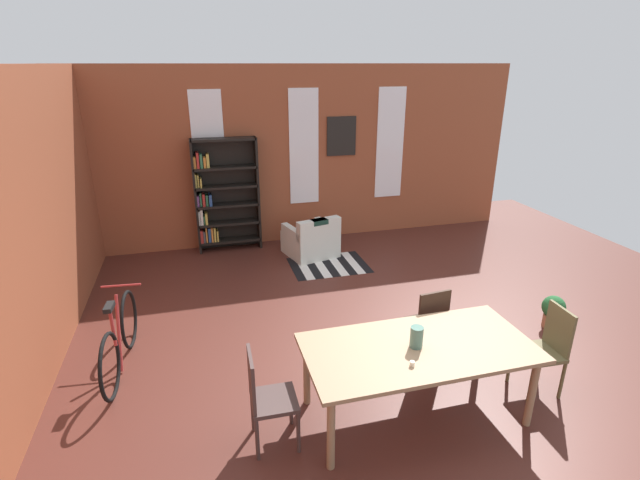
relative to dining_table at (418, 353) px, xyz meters
name	(u,v)px	position (x,y,z in m)	size (l,w,h in m)	color
ground_plane	(395,368)	(0.12, 0.72, -0.70)	(11.42, 11.42, 0.00)	#51261E
back_wall_brick	(303,156)	(0.12, 5.17, 0.92)	(8.33, 0.12, 3.24)	brown
window_pane_0	(209,152)	(-1.59, 5.10, 1.08)	(0.55, 0.02, 2.10)	white
window_pane_1	(304,148)	(0.12, 5.10, 1.08)	(0.55, 0.02, 2.10)	white
window_pane_2	(390,144)	(1.83, 5.10, 1.08)	(0.55, 0.02, 2.10)	white
dining_table	(418,353)	(0.00, 0.00, 0.00)	(2.16, 1.05, 0.77)	#967656
vase_on_table	(417,337)	(-0.03, 0.00, 0.18)	(0.12, 0.12, 0.21)	#4C7266
tealight_candle_0	(412,364)	(-0.20, -0.26, 0.10)	(0.04, 0.04, 0.05)	silver
dining_chair_head_left	(265,396)	(-1.45, 0.00, -0.19)	(0.41, 0.41, 0.95)	#44322F
dining_chair_far_right	(427,323)	(0.49, 0.75, -0.19)	(0.43, 0.43, 0.95)	#312016
dining_chair_head_right	(546,347)	(1.45, 0.00, -0.19)	(0.42, 0.42, 0.95)	brown
bookshelf_tall	(222,197)	(-1.43, 4.93, 0.30)	(1.14, 0.29, 2.04)	black
armchair_white	(311,240)	(0.03, 4.21, -0.42)	(0.98, 0.98, 0.75)	silver
bicycle_second	(120,339)	(-2.85, 1.56, -0.35)	(0.44, 1.66, 0.90)	black
potted_plant_by_shelf	(553,310)	(2.45, 1.01, -0.46)	(0.29, 0.29, 0.44)	#9E6042
striped_rug	(329,265)	(0.20, 3.69, -0.70)	(1.29, 0.97, 0.01)	black
framed_picture	(341,136)	(0.84, 5.09, 1.26)	(0.56, 0.03, 0.72)	black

